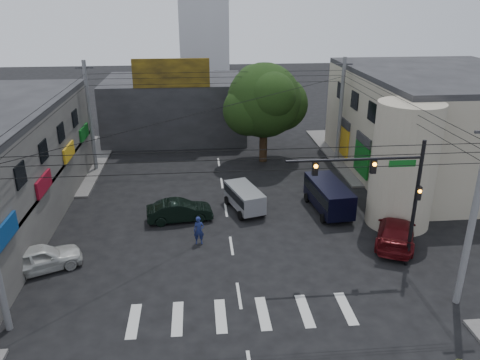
{
  "coord_description": "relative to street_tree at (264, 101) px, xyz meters",
  "views": [
    {
      "loc": [
        -1.77,
        -22.42,
        13.96
      ],
      "look_at": [
        0.7,
        4.0,
        3.41
      ],
      "focal_mm": 35.0,
      "sensor_mm": 36.0,
      "label": 1
    }
  ],
  "objects": [
    {
      "name": "utility_pole_near_right",
      "position": [
        6.5,
        -21.5,
        -0.87
      ],
      "size": [
        0.32,
        0.32,
        9.2
      ],
      "primitive_type": "cylinder",
      "color": "#59595B",
      "rests_on": "ground"
    },
    {
      "name": "utility_pole_far_right",
      "position": [
        6.5,
        -1.0,
        -0.87
      ],
      "size": [
        0.32,
        0.32,
        9.2
      ],
      "primitive_type": "cylinder",
      "color": "#59595B",
      "rests_on": "ground"
    },
    {
      "name": "sidewalk_far_right",
      "position": [
        14.0,
        1.0,
        -5.4
      ],
      "size": [
        16.0,
        16.0,
        0.15
      ],
      "primitive_type": "cube",
      "color": "#514F4C",
      "rests_on": "ground"
    },
    {
      "name": "traffic_gantry",
      "position": [
        3.82,
        -18.0,
        -0.64
      ],
      "size": [
        7.1,
        0.35,
        7.2
      ],
      "color": "black",
      "rests_on": "ground"
    },
    {
      "name": "traffic_officer",
      "position": [
        -5.9,
        -14.55,
        -4.6
      ],
      "size": [
        0.65,
        0.44,
        1.75
      ],
      "primitive_type": "imported",
      "rotation": [
        0.0,
        0.0,
        -0.02
      ],
      "color": "#161F50",
      "rests_on": "ground"
    },
    {
      "name": "building_far",
      "position": [
        -8.0,
        9.0,
        -2.47
      ],
      "size": [
        14.0,
        10.0,
        6.0
      ],
      "primitive_type": "cube",
      "color": "#232326",
      "rests_on": "ground"
    },
    {
      "name": "sidewalk_far_left",
      "position": [
        -22.0,
        1.0,
        -5.4
      ],
      "size": [
        16.0,
        16.0,
        0.15
      ],
      "primitive_type": "cube",
      "color": "#514F4C",
      "rests_on": "ground"
    },
    {
      "name": "white_compact",
      "position": [
        -14.5,
        -16.73,
        -4.72
      ],
      "size": [
        5.09,
        5.73,
        1.5
      ],
      "primitive_type": "imported",
      "rotation": [
        0.0,
        0.0,
        2.0
      ],
      "color": "#BBBCB7",
      "rests_on": "ground"
    },
    {
      "name": "corner_column",
      "position": [
        7.0,
        -13.0,
        -1.47
      ],
      "size": [
        4.0,
        4.0,
        8.0
      ],
      "primitive_type": "cylinder",
      "color": "#A0967F",
      "rests_on": "ground"
    },
    {
      "name": "building_right",
      "position": [
        14.0,
        -4.0,
        -1.47
      ],
      "size": [
        14.0,
        18.0,
        8.0
      ],
      "primitive_type": "cube",
      "color": "#A0967F",
      "rests_on": "ground"
    },
    {
      "name": "maroon_sedan",
      "position": [
        5.86,
        -15.51,
        -4.69
      ],
      "size": [
        6.27,
        7.03,
        1.56
      ],
      "primitive_type": "imported",
      "rotation": [
        0.0,
        0.0,
        2.71
      ],
      "color": "#4F0B0F",
      "rests_on": "ground"
    },
    {
      "name": "billboard",
      "position": [
        -8.0,
        4.1,
        1.83
      ],
      "size": [
        7.0,
        0.3,
        2.6
      ],
      "primitive_type": "cube",
      "color": "olive",
      "rests_on": "building_far"
    },
    {
      "name": "street_tree",
      "position": [
        0.0,
        0.0,
        0.0
      ],
      "size": [
        6.4,
        6.4,
        8.7
      ],
      "color": "black",
      "rests_on": "ground"
    },
    {
      "name": "silver_minivan",
      "position": [
        -2.71,
        -10.15,
        -4.65
      ],
      "size": [
        4.7,
        3.67,
        1.65
      ],
      "primitive_type": null,
      "rotation": [
        0.0,
        0.0,
        1.85
      ],
      "color": "gray",
      "rests_on": "ground"
    },
    {
      "name": "dark_sedan",
      "position": [
        -7.14,
        -11.32,
        -4.77
      ],
      "size": [
        2.52,
        4.64,
        1.41
      ],
      "primitive_type": "imported",
      "rotation": [
        0.0,
        0.0,
        1.69
      ],
      "color": "black",
      "rests_on": "ground"
    },
    {
      "name": "ground",
      "position": [
        -4.0,
        -17.0,
        -5.47
      ],
      "size": [
        160.0,
        160.0,
        0.0
      ],
      "primitive_type": "plane",
      "color": "black",
      "rests_on": "ground"
    },
    {
      "name": "navy_van",
      "position": [
        3.01,
        -10.77,
        -4.46
      ],
      "size": [
        5.38,
        2.8,
        2.02
      ],
      "primitive_type": null,
      "rotation": [
        0.0,
        0.0,
        1.66
      ],
      "color": "black",
      "rests_on": "ground"
    },
    {
      "name": "utility_pole_far_left",
      "position": [
        -14.5,
        -1.0,
        -0.87
      ],
      "size": [
        0.32,
        0.32,
        9.2
      ],
      "primitive_type": "cylinder",
      "color": "#59595B",
      "rests_on": "ground"
    }
  ]
}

